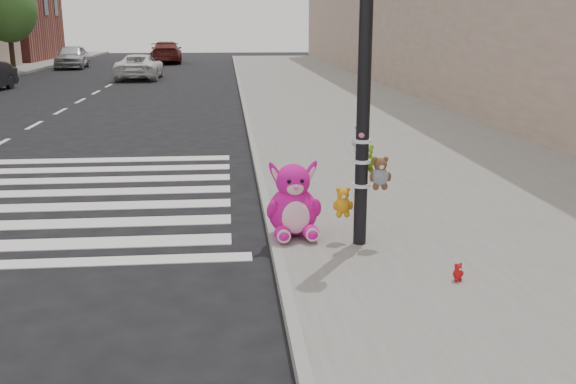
{
  "coord_description": "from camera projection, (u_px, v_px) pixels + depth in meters",
  "views": [
    {
      "loc": [
        0.99,
        -5.7,
        2.81
      ],
      "look_at": [
        1.73,
        2.08,
        0.75
      ],
      "focal_mm": 40.0,
      "sensor_mm": 36.0,
      "label": 1
    }
  ],
  "objects": [
    {
      "name": "bld_far_e",
      "position": [
        4.0,
        0.0,
        47.85
      ],
      "size": [
        6.0,
        10.0,
        9.0
      ],
      "primitive_type": "cube",
      "color": "brown",
      "rests_on": "ground"
    },
    {
      "name": "ground",
      "position": [
        128.0,
        328.0,
        6.11
      ],
      "size": [
        120.0,
        120.0,
        0.0
      ],
      "primitive_type": "plane",
      "color": "black",
      "rests_on": "ground"
    },
    {
      "name": "red_teddy",
      "position": [
        458.0,
        272.0,
        6.84
      ],
      "size": [
        0.16,
        0.13,
        0.2
      ],
      "primitive_type": null,
      "rotation": [
        0.0,
        0.0,
        0.3
      ],
      "color": "red",
      "rests_on": "sidewalk_near"
    },
    {
      "name": "car_maroon_near",
      "position": [
        166.0,
        52.0,
        46.52
      ],
      "size": [
        2.5,
        5.47,
        1.55
      ],
      "primitive_type": "imported",
      "rotation": [
        0.0,
        0.0,
        3.2
      ],
      "color": "#5C1D1A",
      "rests_on": "ground"
    },
    {
      "name": "pink_bunny",
      "position": [
        293.0,
        205.0,
        8.22
      ],
      "size": [
        0.71,
        0.77,
        1.01
      ],
      "rotation": [
        0.0,
        0.0,
        0.07
      ],
      "color": "#DA1295",
      "rests_on": "sidewalk_near"
    },
    {
      "name": "curb_edge",
      "position": [
        251.0,
        138.0,
        15.86
      ],
      "size": [
        0.12,
        80.0,
        0.15
      ],
      "primitive_type": "cube",
      "color": "gray",
      "rests_on": "ground"
    },
    {
      "name": "tree_far_c",
      "position": [
        7.0,
        8.0,
        35.94
      ],
      "size": [
        3.2,
        3.2,
        5.44
      ],
      "color": "#382619",
      "rests_on": "sidewalk_far"
    },
    {
      "name": "car_silver_deep",
      "position": [
        72.0,
        57.0,
        41.11
      ],
      "size": [
        2.02,
        4.48,
        1.5
      ],
      "primitive_type": "imported",
      "rotation": [
        0.0,
        0.0,
        0.06
      ],
      "color": "silver",
      "rests_on": "ground"
    },
    {
      "name": "sidewalk_near",
      "position": [
        388.0,
        135.0,
        16.17
      ],
      "size": [
        7.0,
        80.0,
        0.14
      ],
      "primitive_type": "cube",
      "color": "slate",
      "rests_on": "ground"
    },
    {
      "name": "signal_pole",
      "position": [
        364.0,
        112.0,
        7.64
      ],
      "size": [
        0.69,
        0.48,
        4.0
      ],
      "color": "black",
      "rests_on": "sidewalk_near"
    },
    {
      "name": "car_white_near",
      "position": [
        140.0,
        67.0,
        33.17
      ],
      "size": [
        2.12,
        4.58,
        1.27
      ],
      "primitive_type": "imported",
      "rotation": [
        0.0,
        0.0,
        3.14
      ],
      "color": "white",
      "rests_on": "ground"
    }
  ]
}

